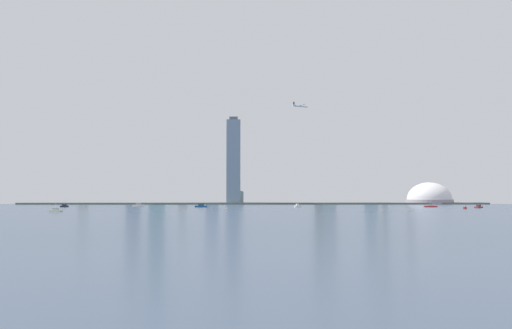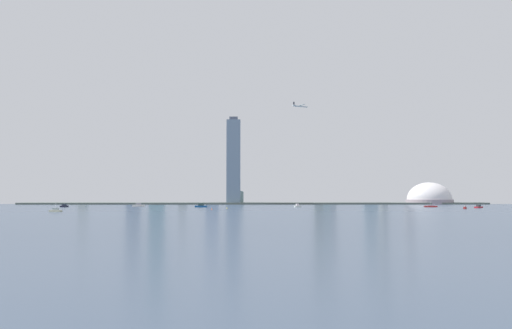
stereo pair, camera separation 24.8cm
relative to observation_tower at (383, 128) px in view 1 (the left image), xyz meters
name	(u,v)px [view 1 (the left image)]	position (x,y,z in m)	size (l,w,h in m)	color
ground_plane	(261,214)	(-238.93, -535.28, -139.42)	(6000.00, 6000.00, 0.00)	#37475C
waterfront_pier	(254,203)	(-238.93, -29.40, -137.92)	(817.56, 66.06, 2.99)	#59655D
observation_tower	(383,128)	(0.00, 0.00, 0.00)	(32.47, 32.47, 304.65)	gray
stadium_dome	(429,200)	(77.26, -21.29, -131.73)	(84.11, 84.11, 61.66)	#9D8D99
skyscraper_0	(233,161)	(-275.43, -39.18, -63.81)	(24.34, 20.26, 154.72)	#6D849E
skyscraper_1	(134,168)	(-472.26, 66.93, -70.90)	(25.11, 21.17, 156.20)	slate
skyscraper_2	(331,165)	(-85.35, 72.66, -64.27)	(16.30, 13.45, 150.30)	#A19A95
skyscraper_3	(83,185)	(-553.27, 9.42, -105.30)	(14.50, 17.14, 68.24)	#B8B597
skyscraper_4	(323,175)	(-107.68, 24.72, -86.22)	(23.59, 23.28, 109.00)	#9BB8B3
skyscraper_5	(212,174)	(-317.19, 35.31, -82.79)	(24.35, 20.98, 118.45)	#859AC4
skyscraper_6	(370,172)	(-8.63, 69.64, -77.70)	(24.34, 20.11, 130.30)	#7EA0A8
skyscraper_7	(158,157)	(-416.03, 2.15, -53.08)	(27.10, 22.57, 177.42)	#588E92
skyscraper_8	(238,191)	(-267.28, -2.27, -116.62)	(18.94, 23.12, 74.61)	#8CABAE
skyscraper_9	(409,169)	(68.47, 68.33, -71.90)	(15.01, 16.65, 141.60)	#BFAB9E
skyscraper_10	(318,165)	(-120.79, -6.72, -68.43)	(14.78, 13.69, 145.75)	#686D58
skyscraper_11	(183,187)	(-370.52, 12.26, -108.60)	(12.92, 21.83, 61.63)	#B4AE94
boat_0	(479,207)	(44.90, -310.92, -137.94)	(15.66, 16.26, 4.11)	red
boat_1	(64,206)	(-501.44, -253.48, -137.81)	(7.13, 15.98, 10.63)	#1D1D32
boat_2	(298,206)	(-182.74, -262.90, -137.71)	(9.26, 6.95, 4.74)	white
boat_3	(431,206)	(-0.49, -262.47, -138.14)	(18.59, 11.12, 7.39)	#A72525
boat_4	(139,205)	(-407.19, -216.98, -137.55)	(18.33, 9.39, 12.05)	white
boat_5	(465,208)	(9.85, -355.55, -137.90)	(6.41, 8.01, 4.01)	#A72323
boat_6	(201,206)	(-313.50, -266.36, -137.52)	(16.89, 8.13, 11.78)	#174C8A
boat_7	(56,210)	(-439.47, -467.60, -137.92)	(13.00, 7.22, 9.21)	beige
channel_buoy_0	(227,208)	(-275.63, -342.98, -138.33)	(1.08, 1.08, 2.18)	yellow
channel_buoy_1	(212,209)	(-291.43, -383.48, -138.26)	(1.47, 1.47, 2.32)	#E54C19
airplane	(300,106)	(-162.24, -92.32, 26.76)	(28.02, 25.51, 7.73)	silver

